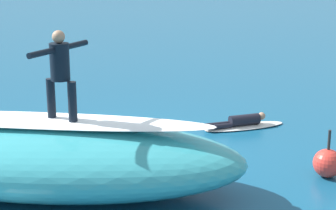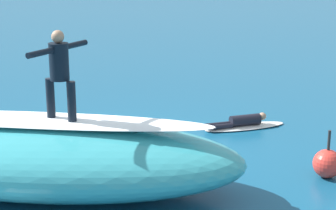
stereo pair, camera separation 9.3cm
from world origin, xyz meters
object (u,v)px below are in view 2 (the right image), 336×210
at_px(surfer_paddling, 241,121).
at_px(buoy_marker, 327,163).
at_px(surfer_riding, 59,68).
at_px(surfboard_riding, 62,121).
at_px(surfboard_paddling, 245,127).

distance_m(surfer_paddling, buoy_marker, 3.33).
bearing_deg(buoy_marker, surfer_riding, 22.31).
xyz_separation_m(surfboard_riding, surfer_riding, (-0.00, 0.00, 0.96)).
height_order(surfboard_riding, surfer_paddling, surfboard_riding).
height_order(surfboard_paddling, surfer_paddling, surfer_paddling).
bearing_deg(surfer_riding, surfboard_paddling, -104.63).
relative_size(surfboard_paddling, surfer_paddling, 1.49).
xyz_separation_m(surfer_riding, buoy_marker, (-4.60, -1.89, -2.01)).
bearing_deg(surfboard_paddling, surfer_riding, -153.20).
xyz_separation_m(surfer_riding, surfer_paddling, (-2.57, -4.52, -2.11)).
distance_m(surfboard_riding, surfer_paddling, 5.33).
bearing_deg(surfboard_paddling, buoy_marker, -87.36).
bearing_deg(surfboard_riding, buoy_marker, -142.14).
relative_size(surfboard_paddling, buoy_marker, 2.19).
distance_m(surfer_riding, surfer_paddling, 5.61).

